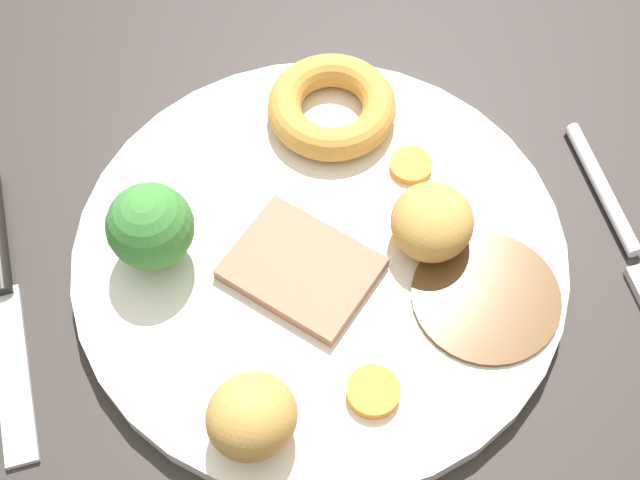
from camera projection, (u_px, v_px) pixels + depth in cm
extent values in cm
cube|color=#2B2623|center=(281.00, 266.00, 53.53)|extent=(120.00, 84.00, 3.60)
cylinder|color=silver|center=(320.00, 255.00, 51.05)|extent=(28.27, 28.27, 1.40)
cylinder|color=#563819|center=(486.00, 297.00, 48.73)|extent=(8.26, 8.26, 0.30)
cube|color=#9E664C|center=(302.00, 268.00, 49.36)|extent=(9.78, 9.78, 0.80)
torus|color=#C68938|center=(332.00, 107.00, 54.39)|extent=(7.96, 7.96, 2.09)
ellipsoid|color=#BC8C42|center=(432.00, 222.00, 49.27)|extent=(6.40, 6.51, 3.58)
ellipsoid|color=#BC8C42|center=(252.00, 417.00, 43.26)|extent=(6.09, 5.98, 4.09)
cylinder|color=orange|center=(373.00, 392.00, 45.71)|extent=(2.80, 2.80, 0.69)
cylinder|color=orange|center=(411.00, 165.00, 53.11)|extent=(2.59, 2.59, 0.51)
cylinder|color=#8CB766|center=(157.00, 248.00, 49.78)|extent=(1.23, 1.23, 1.23)
sphere|color=#387A33|center=(150.00, 226.00, 47.81)|extent=(4.81, 4.81, 4.81)
cylinder|color=silver|center=(599.00, 181.00, 53.97)|extent=(1.27, 9.53, 0.90)
cube|color=silver|center=(13.00, 372.00, 47.90)|extent=(2.33, 10.58, 0.40)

